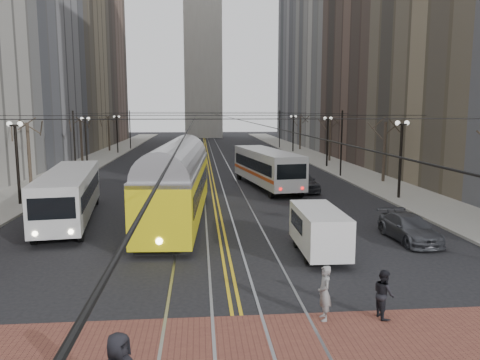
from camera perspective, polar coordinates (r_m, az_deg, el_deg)
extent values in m
plane|color=black|center=(16.72, -0.67, -14.83)|extent=(260.00, 260.00, 0.00)
cube|color=gray|center=(62.23, -17.82, 2.05)|extent=(5.00, 140.00, 0.15)
cube|color=gray|center=(62.78, 9.96, 2.38)|extent=(5.00, 140.00, 0.15)
cube|color=gray|center=(60.68, -3.87, 2.22)|extent=(4.80, 130.00, 0.02)
cube|color=gold|center=(60.68, -3.87, 2.22)|extent=(0.42, 130.00, 0.01)
cube|color=brown|center=(105.05, -19.04, 15.36)|extent=(16.00, 20.00, 40.00)
cube|color=brown|center=(67.65, 19.14, 16.87)|extent=(16.00, 20.00, 34.00)
cube|color=slate|center=(105.61, 10.06, 15.65)|extent=(16.00, 20.00, 40.00)
cube|color=#B2AFA5|center=(119.25, -4.59, 18.79)|extent=(9.00, 9.00, 56.00)
cylinder|color=black|center=(35.80, -25.48, 1.54)|extent=(0.20, 0.20, 5.60)
cylinder|color=black|center=(54.90, -18.23, 4.08)|extent=(0.20, 0.20, 5.60)
cylinder|color=black|center=(74.48, -14.74, 5.28)|extent=(0.20, 0.20, 5.60)
cylinder|color=black|center=(36.67, 18.95, 2.05)|extent=(0.20, 0.20, 5.60)
cylinder|color=black|center=(55.47, 10.59, 4.40)|extent=(0.20, 0.20, 5.60)
cylinder|color=black|center=(74.90, 6.49, 5.52)|extent=(0.20, 0.20, 5.60)
cylinder|color=#382D23|center=(43.97, -24.32, 2.76)|extent=(0.28, 0.28, 5.60)
cylinder|color=#382D23|center=(61.19, -18.78, 4.46)|extent=(0.28, 0.28, 5.60)
cylinder|color=#382D23|center=(78.76, -15.69, 5.40)|extent=(0.28, 0.28, 5.60)
cylinder|color=#382D23|center=(44.78, 17.17, 3.22)|extent=(0.28, 0.28, 5.60)
cylinder|color=#382D23|center=(61.77, 10.90, 4.80)|extent=(0.28, 0.28, 5.60)
cylinder|color=#382D23|center=(79.22, 7.34, 5.66)|extent=(0.28, 0.28, 5.60)
cylinder|color=black|center=(60.31, -5.36, 7.87)|extent=(0.03, 120.00, 0.03)
cylinder|color=black|center=(60.37, -2.49, 7.90)|extent=(0.03, 120.00, 0.03)
cylinder|color=black|center=(46.93, -19.52, 3.95)|extent=(0.16, 0.16, 6.60)
cylinder|color=black|center=(82.22, -13.26, 5.95)|extent=(0.16, 0.16, 6.60)
cylinder|color=black|center=(47.55, 12.25, 4.30)|extent=(0.16, 0.16, 6.60)
cylinder|color=black|center=(82.58, 4.85, 6.16)|extent=(0.16, 0.16, 6.60)
cube|color=#B9B9B9|center=(29.80, -20.06, -1.89)|extent=(4.08, 12.32, 3.02)
cube|color=gold|center=(28.47, -7.63, -1.24)|extent=(3.83, 15.76, 3.68)
cube|color=silver|center=(40.42, 3.26, 1.36)|extent=(4.62, 12.59, 3.21)
cube|color=silver|center=(21.88, 9.59, -6.32)|extent=(1.92, 4.86, 2.14)
imported|color=#414349|center=(38.81, 7.47, -0.16)|extent=(2.59, 5.06, 1.65)
imported|color=#95989C|center=(55.22, 5.02, 2.45)|extent=(1.98, 5.15, 1.68)
imported|color=#404248|center=(25.52, 19.94, -5.52)|extent=(2.07, 4.66, 1.33)
imported|color=gray|center=(15.45, 10.26, -13.39)|extent=(0.43, 0.65, 1.77)
imported|color=black|center=(16.08, 17.13, -13.10)|extent=(0.66, 0.81, 1.58)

